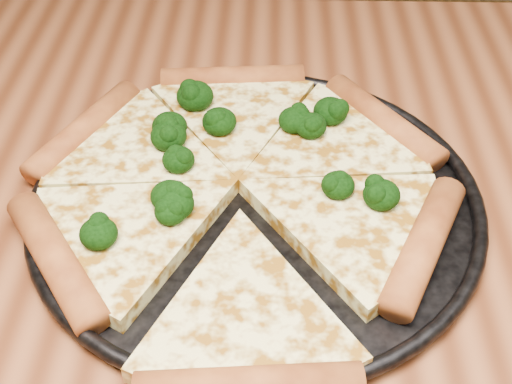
{
  "coord_description": "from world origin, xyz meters",
  "views": [
    {
      "loc": [
        -0.02,
        -0.35,
        1.14
      ],
      "look_at": [
        -0.03,
        0.07,
        0.77
      ],
      "focal_mm": 47.89,
      "sensor_mm": 36.0,
      "label": 1
    }
  ],
  "objects": [
    {
      "name": "pizza_pan",
      "position": [
        -0.03,
        0.07,
        0.76
      ],
      "size": [
        0.38,
        0.38,
        0.02
      ],
      "color": "black",
      "rests_on": "dining_table"
    },
    {
      "name": "dining_table",
      "position": [
        0.0,
        0.0,
        0.66
      ],
      "size": [
        1.2,
        0.9,
        0.75
      ],
      "color": "brown",
      "rests_on": "ground"
    },
    {
      "name": "pizza",
      "position": [
        -0.04,
        0.07,
        0.77
      ],
      "size": [
        0.37,
        0.39,
        0.03
      ],
      "rotation": [
        0.0,
        0.0,
        0.08
      ],
      "color": "#FFF79C",
      "rests_on": "pizza_pan"
    },
    {
      "name": "broccoli_florets",
      "position": [
        -0.05,
        0.11,
        0.78
      ],
      "size": [
        0.25,
        0.21,
        0.03
      ],
      "color": "black",
      "rests_on": "pizza"
    }
  ]
}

